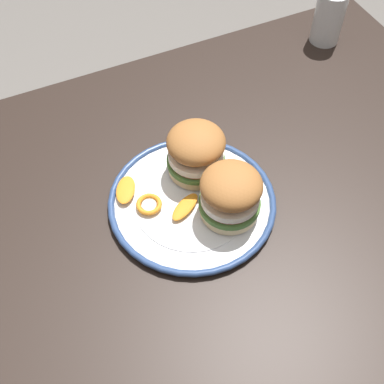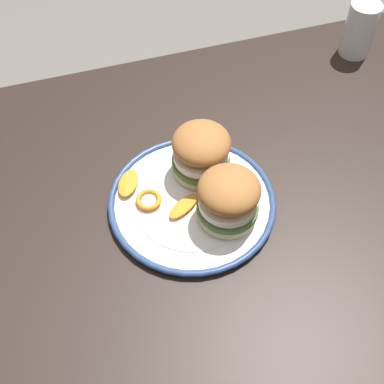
# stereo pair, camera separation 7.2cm
# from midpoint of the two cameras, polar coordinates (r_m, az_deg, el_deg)

# --- Properties ---
(ground_plane) EXTENTS (8.00, 8.00, 0.00)m
(ground_plane) POSITION_cam_midpoint_polar(r_m,az_deg,el_deg) (1.61, -1.22, -19.07)
(ground_plane) COLOR slate
(dining_table) EXTENTS (1.34, 0.95, 0.77)m
(dining_table) POSITION_cam_midpoint_polar(r_m,az_deg,el_deg) (0.99, -1.89, -7.39)
(dining_table) COLOR black
(dining_table) RESTS_ON ground
(dinner_plate) EXTENTS (0.30, 0.30, 0.02)m
(dinner_plate) POSITION_cam_midpoint_polar(r_m,az_deg,el_deg) (0.93, -2.22, -1.25)
(dinner_plate) COLOR white
(dinner_plate) RESTS_ON dining_table
(sandwich_half_left) EXTENTS (0.12, 0.12, 0.10)m
(sandwich_half_left) POSITION_cam_midpoint_polar(r_m,az_deg,el_deg) (0.92, -1.78, 4.48)
(sandwich_half_left) COLOR beige
(sandwich_half_left) RESTS_ON dinner_plate
(sandwich_half_right) EXTENTS (0.14, 0.14, 0.10)m
(sandwich_half_right) POSITION_cam_midpoint_polar(r_m,az_deg,el_deg) (0.86, 2.02, -0.44)
(sandwich_half_right) COLOR beige
(sandwich_half_right) RESTS_ON dinner_plate
(orange_peel_curled) EXTENTS (0.07, 0.07, 0.01)m
(orange_peel_curled) POSITION_cam_midpoint_polar(r_m,az_deg,el_deg) (0.91, -7.06, -1.50)
(orange_peel_curled) COLOR orange
(orange_peel_curled) RESTS_ON dinner_plate
(orange_peel_strip_long) EXTENTS (0.06, 0.07, 0.01)m
(orange_peel_strip_long) POSITION_cam_midpoint_polar(r_m,az_deg,el_deg) (0.94, -9.58, 0.13)
(orange_peel_strip_long) COLOR orange
(orange_peel_strip_long) RESTS_ON dinner_plate
(orange_peel_strip_short) EXTENTS (0.07, 0.06, 0.01)m
(orange_peel_strip_short) POSITION_cam_midpoint_polar(r_m,az_deg,el_deg) (0.90, -3.28, -1.87)
(orange_peel_strip_short) COLOR orange
(orange_peel_strip_short) RESTS_ON dinner_plate
(drinking_glass) EXTENTS (0.07, 0.07, 0.12)m
(drinking_glass) POSITION_cam_midpoint_polar(r_m,az_deg,el_deg) (1.27, 13.30, 18.12)
(drinking_glass) COLOR white
(drinking_glass) RESTS_ON dining_table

